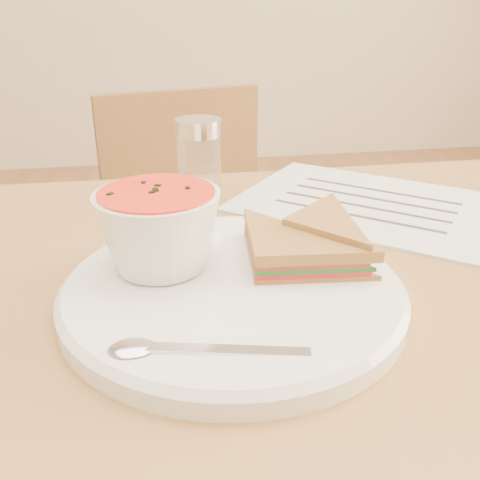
{
  "coord_description": "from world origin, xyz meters",
  "views": [
    {
      "loc": [
        -0.11,
        -0.43,
        1.0
      ],
      "look_at": [
        -0.03,
        -0.0,
        0.8
      ],
      "focal_mm": 40.0,
      "sensor_mm": 36.0,
      "label": 1
    }
  ],
  "objects": [
    {
      "name": "chair_far",
      "position": [
        0.0,
        0.58,
        0.41
      ],
      "size": [
        0.44,
        0.44,
        0.82
      ],
      "primitive_type": null,
      "rotation": [
        0.0,
        0.0,
        3.38
      ],
      "color": "brown",
      "rests_on": "floor"
    },
    {
      "name": "plate",
      "position": [
        -0.04,
        -0.02,
        0.76
      ],
      "size": [
        0.4,
        0.4,
        0.02
      ],
      "primitive_type": null,
      "rotation": [
        0.0,
        0.0,
        -0.38
      ],
      "color": "white",
      "rests_on": "dining_table"
    },
    {
      "name": "soup_bowl",
      "position": [
        -0.11,
        0.01,
        0.8
      ],
      "size": [
        0.13,
        0.13,
        0.08
      ],
      "primitive_type": null,
      "rotation": [
        0.0,
        0.0,
        0.13
      ],
      "color": "white",
      "rests_on": "plate"
    },
    {
      "name": "sandwich_half_a",
      "position": [
        -0.03,
        -0.04,
        0.78
      ],
      "size": [
        0.12,
        0.12,
        0.03
      ],
      "primitive_type": null,
      "rotation": [
        0.0,
        0.0,
        -0.1
      ],
      "color": "#B2873F",
      "rests_on": "plate"
    },
    {
      "name": "sandwich_half_b",
      "position": [
        0.01,
        0.02,
        0.79
      ],
      "size": [
        0.13,
        0.13,
        0.03
      ],
      "primitive_type": null,
      "rotation": [
        0.0,
        0.0,
        -0.86
      ],
      "color": "#B2873F",
      "rests_on": "plate"
    },
    {
      "name": "spoon",
      "position": [
        -0.08,
        -0.12,
        0.77
      ],
      "size": [
        0.18,
        0.07,
        0.01
      ],
      "primitive_type": null,
      "rotation": [
        0.0,
        0.0,
        -0.2
      ],
      "color": "silver",
      "rests_on": "plate"
    },
    {
      "name": "paper_menu",
      "position": [
        0.17,
        0.18,
        0.75
      ],
      "size": [
        0.4,
        0.39,
        0.0
      ],
      "primitive_type": null,
      "rotation": [
        0.0,
        0.0,
        -0.7
      ],
      "color": "white",
      "rests_on": "dining_table"
    },
    {
      "name": "condiment_shaker",
      "position": [
        -0.04,
        0.25,
        0.8
      ],
      "size": [
        0.07,
        0.07,
        0.11
      ],
      "primitive_type": null,
      "rotation": [
        0.0,
        0.0,
        0.12
      ],
      "color": "silver",
      "rests_on": "dining_table"
    }
  ]
}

